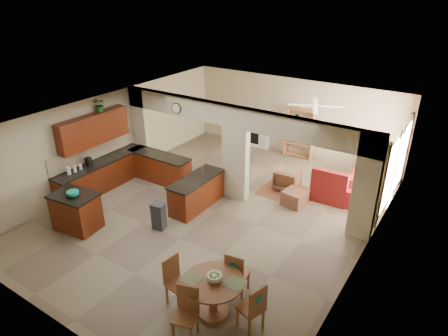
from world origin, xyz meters
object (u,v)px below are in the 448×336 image
Objects in this scene: sofa at (370,181)px; kitchen_island at (76,211)px; dining_table at (213,292)px; armchair at (287,179)px.

kitchen_island is at bearing 131.34° from sofa.
dining_table is (4.65, -0.49, 0.03)m from kitchen_island.
kitchen_island is 1.69× the size of armchair.
dining_table is 5.57m from armchair.
sofa is 3.70× the size of armchair.
kitchen_island is at bearing 50.67° from armchair.
armchair is at bearing 100.48° from dining_table.
armchair is at bearing 46.90° from kitchen_island.
sofa reaches higher than armchair.
kitchen_island is 0.46× the size of sofa.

